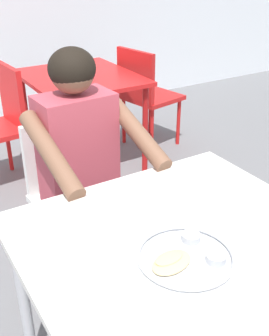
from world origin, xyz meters
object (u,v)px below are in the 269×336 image
thali_tray (186,256)px  chair_foreground (70,188)px  diner_foreground (87,161)px  chair_red_right (145,91)px  table_foreground (181,257)px  table_background_red (81,87)px

thali_tray → chair_foreground: 1.04m
diner_foreground → chair_red_right: diner_foreground is taller
table_foreground → chair_foreground: size_ratio=1.22×
table_background_red → chair_foreground: bearing=-117.8°
chair_foreground → table_background_red: chair_foreground is taller
table_foreground → chair_red_right: bearing=60.3°
table_foreground → chair_red_right: size_ratio=1.16×
table_foreground → chair_red_right: 2.35m
chair_red_right → thali_tray: bearing=-119.8°
table_background_red → chair_red_right: (0.60, 0.03, -0.14)m
table_foreground → thali_tray: thali_tray is taller
table_foreground → thali_tray: bearing=-121.5°
chair_foreground → table_background_red: bearing=62.2°
table_background_red → chair_red_right: bearing=2.5°
thali_tray → table_background_red: (0.62, 2.10, -0.12)m
table_foreground → chair_foreground: (-0.01, 0.91, -0.19)m
thali_tray → diner_foreground: diner_foreground is taller
chair_foreground → diner_foreground: 0.32m
diner_foreground → chair_red_right: size_ratio=1.41×
thali_tray → table_foreground: bearing=58.5°
diner_foreground → thali_tray: bearing=-93.6°
table_background_red → chair_red_right: 0.61m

